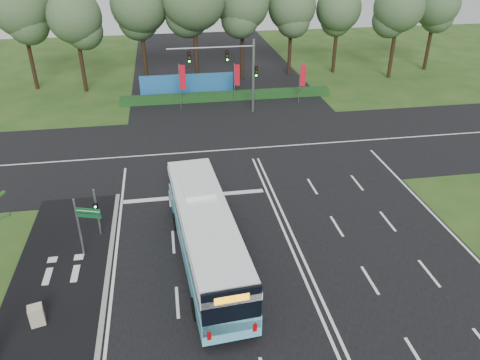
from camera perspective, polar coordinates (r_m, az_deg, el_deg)
The scene contains 16 objects.
ground at distance 28.32m, azimuth 5.39°, elevation -6.31°, with size 120.00×120.00×0.00m, color #214617.
road_main at distance 28.31m, azimuth 5.39°, elevation -6.27°, with size 20.00×120.00×0.04m, color black.
road_cross at distance 38.49m, azimuth 1.02°, elevation 3.85°, with size 120.00×14.00×0.05m, color black.
bike_path at distance 25.93m, azimuth -21.28°, elevation -12.20°, with size 5.00×18.00×0.06m, color black.
kerb_strip at distance 25.45m, azimuth -15.92°, elevation -11.94°, with size 0.25×18.00×0.12m, color gray.
city_bus at distance 24.89m, azimuth -4.19°, elevation -6.67°, with size 3.54×12.64×3.58m.
pedestrian_signal at distance 28.22m, azimuth -17.05°, elevation -3.66°, with size 0.29×0.40×3.07m.
street_sign at distance 26.27m, azimuth -18.54°, elevation -4.79°, with size 1.38×0.51×3.68m.
utility_cabinet at distance 24.02m, azimuth -23.55°, elevation -14.93°, with size 0.64×0.53×1.06m, color #B9B095.
banner_flag_left at distance 46.85m, azimuth -7.11°, elevation 12.03°, with size 0.64×0.27×4.51m.
banner_flag_mid at distance 48.39m, azimuth -0.44°, elevation 12.43°, with size 0.56×0.27×4.05m.
banner_flag_right at distance 48.50m, azimuth 7.58°, elevation 12.26°, with size 0.60×0.14×4.10m.
traffic_light_gantry at distance 44.86m, azimuth -0.66°, elevation 13.78°, with size 8.41×0.28×7.00m.
hedge at distance 49.85m, azimuth -1.59°, elevation 10.19°, with size 22.00×1.20×0.80m, color #153A15.
blue_hoarding at distance 51.66m, azimuth -6.48°, elevation 11.50°, with size 10.00×0.30×2.20m, color #1D60A2.
eucalyptus_row at distance 54.58m, azimuth -1.14°, elevation 20.47°, with size 52.81×9.65×12.84m.
Camera 1 is at (-6.38, -22.36, 16.15)m, focal length 35.00 mm.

